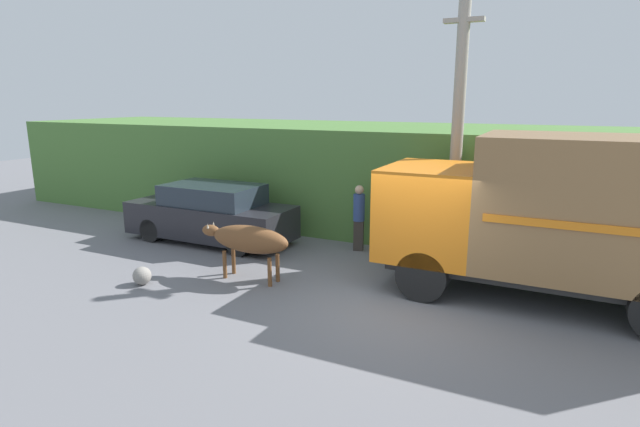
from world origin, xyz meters
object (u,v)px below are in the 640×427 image
utility_pole (458,126)px  roadside_rock (142,276)px  parked_suv (211,214)px  cargo_truck (559,214)px  brown_cow (248,240)px  pedestrian_on_hill (359,214)px

utility_pole → roadside_rock: bearing=-141.0°
parked_suv → cargo_truck: bearing=-6.8°
cargo_truck → utility_pole: bearing=141.4°
cargo_truck → brown_cow: size_ratio=2.89×
roadside_rock → pedestrian_on_hill: bearing=53.2°
brown_cow → parked_suv: size_ratio=0.47×
parked_suv → utility_pole: bearing=7.5°
brown_cow → pedestrian_on_hill: (1.36, 3.09, 0.06)m
utility_pole → cargo_truck: bearing=-36.8°
brown_cow → roadside_rock: brown_cow is taller
pedestrian_on_hill → roadside_rock: pedestrian_on_hill is taller
brown_cow → cargo_truck: bearing=13.8°
brown_cow → parked_suv: parked_suv is taller
parked_suv → roadside_rock: 3.48m
brown_cow → utility_pole: size_ratio=0.35×
parked_suv → utility_pole: size_ratio=0.74×
roadside_rock → parked_suv: bearing=102.6°
brown_cow → parked_suv: (-2.65, 2.07, -0.13)m
pedestrian_on_hill → roadside_rock: (-3.27, -4.37, -0.78)m
parked_suv → roadside_rock: bearing=-80.7°
brown_cow → pedestrian_on_hill: 3.38m
cargo_truck → pedestrian_on_hill: cargo_truck is taller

